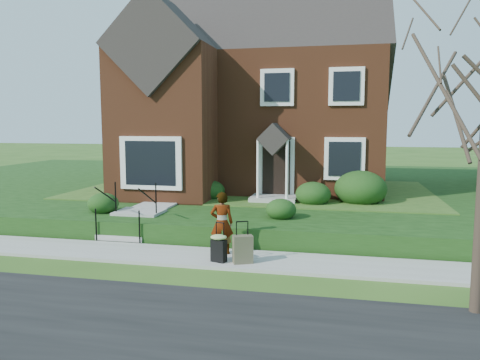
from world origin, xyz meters
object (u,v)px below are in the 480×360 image
(front_steps, at_px, (133,220))
(suitcase_olive, at_px, (243,249))
(woman, at_px, (222,223))
(suitcase_black, at_px, (219,247))

(front_steps, xyz_separation_m, suitcase_olive, (3.79, -2.22, -0.06))
(woman, xyz_separation_m, suitcase_olive, (0.68, -0.67, -0.45))
(front_steps, distance_m, suitcase_olive, 4.39)
(front_steps, height_order, suitcase_black, front_steps)
(woman, height_order, suitcase_black, woman)
(woman, relative_size, suitcase_olive, 1.59)
(woman, distance_m, suitcase_black, 0.82)
(suitcase_black, bearing_deg, front_steps, 163.25)
(woman, bearing_deg, suitcase_olive, 120.62)
(suitcase_black, relative_size, suitcase_olive, 0.96)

